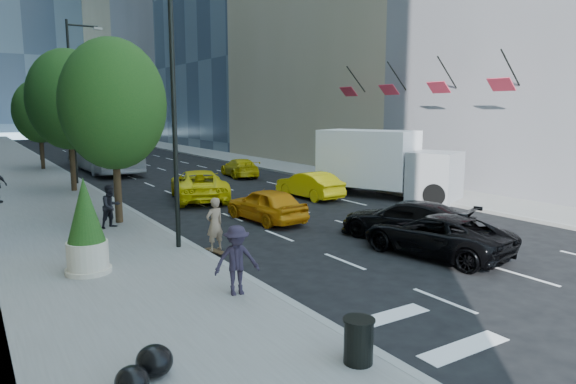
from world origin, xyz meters
TOP-DOWN VIEW (x-y plane):
  - ground at (0.00, 0.00)m, footprint 160.00×160.00m
  - sidewalk_left at (-9.00, 30.00)m, footprint 6.00×120.00m
  - sidewalk_right at (10.00, 30.00)m, footprint 4.00×120.00m
  - tower_right_far at (22.00, 98.00)m, footprint 20.00×24.00m
  - lamp_near at (-6.32, 4.00)m, footprint 2.13×0.22m
  - lamp_far at (-6.32, 22.00)m, footprint 2.13×0.22m
  - tree_near at (-7.20, 9.00)m, footprint 4.20×4.20m
  - tree_mid at (-7.20, 19.00)m, footprint 4.50×4.50m
  - tree_far at (-7.20, 32.00)m, footprint 3.90×3.90m
  - traffic_signal at (-6.40, 40.00)m, footprint 2.48×0.53m
  - facade_flags at (10.64, 10.00)m, footprint 1.85×13.30m
  - skateboarder at (-5.60, 3.00)m, footprint 0.72×0.55m
  - black_sedan_lincoln at (0.50, -1.00)m, footprint 3.15×5.33m
  - black_sedan_mercedes at (1.20, 1.00)m, footprint 3.70×5.39m
  - taxi_a at (-1.61, 6.50)m, footprint 2.08×4.41m
  - taxi_b at (3.34, 10.38)m, footprint 1.78×4.43m
  - taxi_c at (-2.00, 13.00)m, footprint 4.22×6.32m
  - taxi_d at (4.20, 20.36)m, footprint 2.56×4.74m
  - city_bus at (-3.20, 29.57)m, footprint 3.01×12.87m
  - box_truck at (7.07, 8.52)m, footprint 5.42×8.04m
  - pedestrian_a at (-7.71, 8.16)m, footprint 1.01×0.91m
  - pedestrian_c at (-6.87, -1.15)m, footprint 1.27×0.90m
  - trash_can at (-6.60, -5.54)m, footprint 0.54×0.54m
  - planter_shrub at (-9.68, 2.69)m, footprint 1.15×1.15m
  - garbage_bags at (-10.12, -4.14)m, footprint 1.11×1.07m

SIDE VIEW (x-z plane):
  - ground at x=0.00m, z-range 0.00..0.00m
  - sidewalk_left at x=-9.00m, z-range 0.00..0.15m
  - sidewalk_right at x=10.00m, z-range 0.00..0.15m
  - garbage_bags at x=-10.12m, z-range 0.14..0.68m
  - trash_can at x=-6.60m, z-range 0.15..0.97m
  - taxi_d at x=4.20m, z-range 0.00..1.31m
  - black_sedan_lincoln at x=0.50m, z-range 0.00..1.39m
  - taxi_b at x=3.34m, z-range 0.00..1.43m
  - black_sedan_mercedes at x=1.20m, z-range 0.00..1.45m
  - taxi_a at x=-1.61m, z-range 0.00..1.46m
  - taxi_c at x=-2.00m, z-range 0.00..1.61m
  - skateboarder at x=-5.60m, z-range 0.00..1.78m
  - pedestrian_a at x=-7.71m, z-range 0.15..1.86m
  - pedestrian_c at x=-6.87m, z-range 0.15..1.93m
  - planter_shrub at x=-9.68m, z-range 0.08..2.84m
  - city_bus at x=-3.20m, z-range 0.00..3.59m
  - box_truck at x=7.07m, z-range 0.03..3.66m
  - traffic_signal at x=-6.40m, z-range 1.63..6.83m
  - tree_far at x=-7.20m, z-range 1.16..8.09m
  - tree_near at x=-7.20m, z-range 1.24..8.70m
  - tree_mid at x=-7.20m, z-range 1.32..9.31m
  - lamp_near at x=-6.32m, z-range 0.81..10.81m
  - lamp_far at x=-6.32m, z-range 0.81..10.81m
  - facade_flags at x=10.64m, z-range 5.16..7.21m
  - tower_right_far at x=22.00m, z-range 0.00..50.00m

